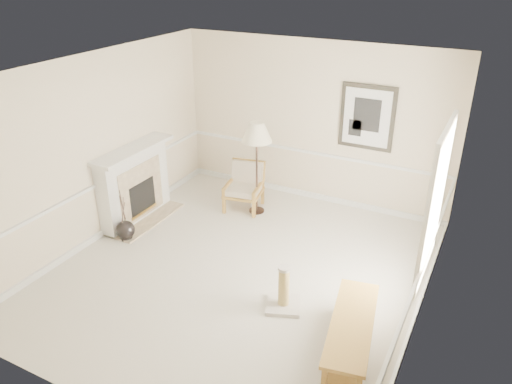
# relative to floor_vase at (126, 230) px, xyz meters

# --- Properties ---
(ground) EXTENTS (5.50, 5.50, 0.00)m
(ground) POSITION_rel_floor_vase_xyz_m (2.06, 0.05, -0.16)
(ground) COLOR silver
(ground) RESTS_ON ground
(room) EXTENTS (5.04, 5.54, 2.92)m
(room) POSITION_rel_floor_vase_xyz_m (2.19, 0.13, 1.70)
(room) COLOR beige
(room) RESTS_ON ground
(fireplace) EXTENTS (0.64, 1.64, 1.31)m
(fireplace) POSITION_rel_floor_vase_xyz_m (-0.29, 0.65, 0.48)
(fireplace) COLOR white
(fireplace) RESTS_ON ground
(floor_vase) EXTENTS (0.30, 0.30, 0.89)m
(floor_vase) POSITION_rel_floor_vase_xyz_m (0.00, 0.00, 0.00)
(floor_vase) COLOR black
(floor_vase) RESTS_ON ground
(armchair) EXTENTS (0.73, 0.77, 0.83)m
(armchair) POSITION_rel_floor_vase_xyz_m (1.15, 1.90, 0.28)
(armchair) COLOR olive
(armchair) RESTS_ON ground
(floor_lamp) EXTENTS (0.60, 0.60, 1.65)m
(floor_lamp) POSITION_rel_floor_vase_xyz_m (1.43, 1.81, 1.28)
(floor_lamp) COLOR black
(floor_lamp) RESTS_ON ground
(bench) EXTENTS (0.73, 1.62, 0.45)m
(bench) POSITION_rel_floor_vase_xyz_m (3.97, -0.78, 0.13)
(bench) COLOR olive
(bench) RESTS_ON ground
(scratching_post) EXTENTS (0.56, 0.56, 0.62)m
(scratching_post) POSITION_rel_floor_vase_xyz_m (2.95, -0.39, 0.03)
(scratching_post) COLOR silver
(scratching_post) RESTS_ON ground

